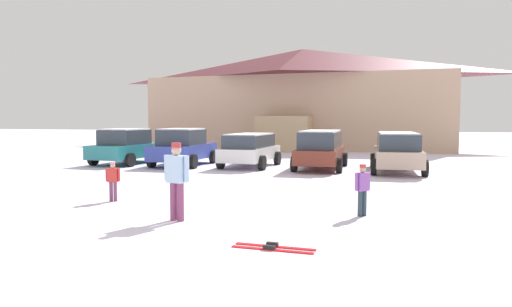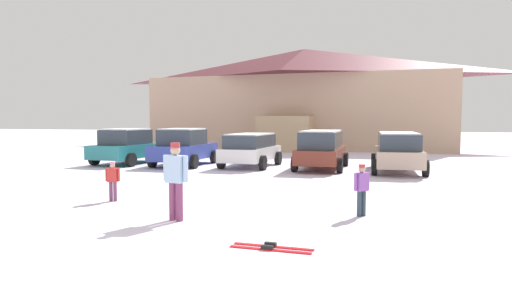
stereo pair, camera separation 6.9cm
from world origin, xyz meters
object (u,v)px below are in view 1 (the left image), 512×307
Objects in this scene: parked_maroon_van at (321,148)px; parked_beige_suv at (397,150)px; parked_white_suv at (250,149)px; skier_adult_in_blue_parka at (177,177)px; skier_child_in_purple_jacket at (362,187)px; pair_of_skis at (273,247)px; skier_child_in_red_jacket at (113,179)px; parked_blue_hatchback at (183,147)px; ski_lodge at (302,98)px; parked_teal_hatchback at (127,146)px.

parked_beige_suv is at bearing -4.55° from parked_maroon_van.
parked_white_suv is 11.25m from skier_adult_in_blue_parka.
skier_child_in_purple_jacket is 3.39m from pair_of_skis.
parked_white_suv is 9.51m from skier_child_in_red_jacket.
parked_white_suv is at bearing 179.67° from parked_maroon_van.
parked_maroon_van is at bearing 81.67° from skier_adult_in_blue_parka.
parked_blue_hatchback is 14.41m from pair_of_skis.
ski_lodge is 16.18m from parked_white_suv.
skier_adult_in_blue_parka is at bearing -158.03° from skier_child_in_purple_jacket.
parked_teal_hatchback is 0.99× the size of parked_blue_hatchback.
parked_white_suv is 3.92× the size of skier_child_in_red_jacket.
parked_teal_hatchback reaches higher than parked_beige_suv.
skier_child_in_purple_jacket reaches higher than skier_child_in_red_jacket.
parked_white_suv is at bearing 177.57° from parked_beige_suv.
parked_beige_suv is 4.15× the size of skier_child_in_purple_jacket.
skier_adult_in_blue_parka is (-1.63, -11.11, 0.03)m from parked_maroon_van.
parked_beige_suv is at bearing -2.43° from parked_white_suv.
pair_of_skis is at bearing -72.21° from parked_white_suv.
pair_of_skis is at bearing -32.21° from skier_child_in_red_jacket.
skier_adult_in_blue_parka is 3.14m from skier_child_in_red_jacket.
parked_blue_hatchback is 9.47m from skier_child_in_red_jacket.
pair_of_skis is at bearing -59.65° from parked_blue_hatchback.
parked_maroon_van is 12.69m from pair_of_skis.
parked_beige_suv is 4.61× the size of skier_child_in_red_jacket.
parked_beige_suv is 2.90× the size of skier_adult_in_blue_parka.
parked_teal_hatchback is 0.87× the size of parked_beige_suv.
parked_teal_hatchback is 3.63× the size of skier_child_in_purple_jacket.
pair_of_skis is (5.08, -3.20, -0.57)m from skier_child_in_red_jacket.
parked_teal_hatchback is at bearing 179.74° from parked_beige_suv.
parked_teal_hatchback is 3.00m from parked_blue_hatchback.
skier_child_in_red_jacket is 0.74× the size of pair_of_skis.
parked_teal_hatchback is at bearing 141.01° from skier_child_in_purple_jacket.
ski_lodge reaches higher than pair_of_skis.
skier_adult_in_blue_parka is at bearing -98.33° from parked_maroon_van.
skier_adult_in_blue_parka is at bearing -85.94° from ski_lodge.
parked_teal_hatchback is 10.60m from skier_child_in_red_jacket.
parked_teal_hatchback is 1.03× the size of parked_white_suv.
parked_teal_hatchback is at bearing -178.81° from parked_maroon_van.
ski_lodge is 13.80× the size of skier_adult_in_blue_parka.
parked_blue_hatchback is 12.71m from skier_child_in_purple_jacket.
parked_maroon_van reaches higher than skier_adult_in_blue_parka.
skier_child_in_red_jacket is at bearing -60.68° from parked_teal_hatchback.
ski_lodge reaches higher than parked_blue_hatchback.
parked_maroon_van reaches higher than pair_of_skis.
parked_maroon_van is 11.23m from skier_adult_in_blue_parka.
parked_blue_hatchback is (3.00, -0.03, 0.01)m from parked_teal_hatchback.
parked_white_suv reaches higher than skier_child_in_red_jacket.
skier_child_in_purple_jacket is at bearing 21.97° from skier_adult_in_blue_parka.
parked_maroon_van is (6.44, 0.22, 0.04)m from parked_blue_hatchback.
parked_blue_hatchback reaches higher than skier_adult_in_blue_parka.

